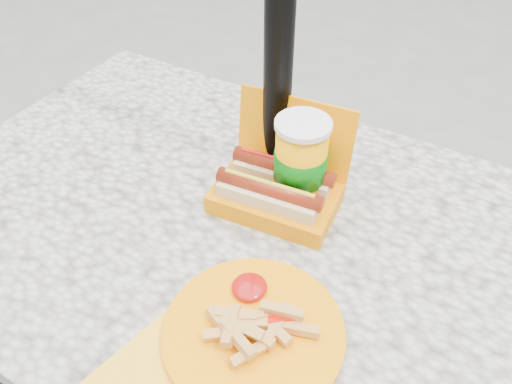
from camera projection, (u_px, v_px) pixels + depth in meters
The scene contains 4 objects.
picnic_table at pixel (233, 259), 0.95m from camera, with size 1.20×0.80×0.75m.
hotdog_box at pixel (277, 187), 0.89m from camera, with size 0.23×0.18×0.18m.
fries_plate at pixel (248, 334), 0.70m from camera, with size 0.29×0.36×0.05m.
soda_cup at pixel (300, 165), 0.86m from camera, with size 0.09×0.09×0.18m.
Camera 1 is at (0.35, -0.51, 1.38)m, focal length 35.00 mm.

